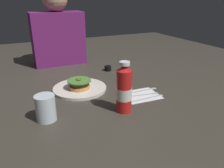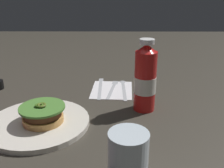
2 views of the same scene
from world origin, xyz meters
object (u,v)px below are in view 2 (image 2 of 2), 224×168
at_px(dinner_plate, 39,123).
at_px(burger_sandwich, 43,114).
at_px(ketchup_bottle, 145,79).
at_px(water_glass, 128,157).
at_px(spoon_utensil, 123,86).
at_px(butter_knife, 100,86).
at_px(fork_utensil, 113,87).
at_px(napkin, 112,90).

bearing_deg(dinner_plate, burger_sandwich, -110.91).
bearing_deg(ketchup_bottle, water_glass, 168.03).
bearing_deg(burger_sandwich, spoon_utensil, -38.43).
bearing_deg(butter_knife, dinner_plate, 151.08).
bearing_deg(butter_knife, spoon_utensil, -90.90).
xyz_separation_m(dinner_plate, burger_sandwich, (-0.01, -0.02, 0.03)).
relative_size(ketchup_bottle, water_glass, 2.07).
bearing_deg(spoon_utensil, dinner_plate, 139.13).
bearing_deg(spoon_utensil, butter_knife, 89.10).
bearing_deg(water_glass, ketchup_bottle, -11.97).
height_order(dinner_plate, butter_knife, dinner_plate).
xyz_separation_m(dinner_plate, fork_utensil, (0.27, -0.20, -0.00)).
bearing_deg(butter_knife, napkin, -123.32).
bearing_deg(spoon_utensil, fork_utensil, 103.09).
bearing_deg(burger_sandwich, water_glass, -133.08).
xyz_separation_m(dinner_plate, napkin, (0.25, -0.20, -0.01)).
height_order(dinner_plate, fork_utensil, dinner_plate).
xyz_separation_m(burger_sandwich, fork_utensil, (0.28, -0.19, -0.03)).
xyz_separation_m(ketchup_bottle, water_glass, (-0.31, 0.07, -0.05)).
relative_size(dinner_plate, ketchup_bottle, 1.27).
height_order(ketchup_bottle, butter_knife, ketchup_bottle).
xyz_separation_m(water_glass, fork_utensil, (0.48, 0.03, -0.05)).
height_order(spoon_utensil, butter_knife, same).
height_order(dinner_plate, ketchup_bottle, ketchup_bottle).
bearing_deg(spoon_utensil, burger_sandwich, 141.57).
bearing_deg(water_glass, spoon_utensil, -1.05).
bearing_deg(napkin, burger_sandwich, 144.60).
bearing_deg(spoon_utensil, water_glass, 178.95).
distance_m(water_glass, fork_utensil, 0.49).
distance_m(ketchup_bottle, spoon_utensil, 0.21).
distance_m(dinner_plate, spoon_utensil, 0.37).
distance_m(napkin, spoon_utensil, 0.05).
bearing_deg(burger_sandwich, ketchup_bottle, -69.41).
xyz_separation_m(dinner_plate, butter_knife, (0.28, -0.16, -0.00)).
xyz_separation_m(dinner_plate, ketchup_bottle, (0.10, -0.30, 0.09)).
relative_size(napkin, spoon_utensil, 0.87).
distance_m(napkin, butter_knife, 0.05).
bearing_deg(spoon_utensil, napkin, 122.45).
height_order(dinner_plate, burger_sandwich, burger_sandwich).
bearing_deg(fork_utensil, napkin, 170.38).
bearing_deg(fork_utensil, butter_knife, 77.16).
bearing_deg(napkin, ketchup_bottle, -146.66).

